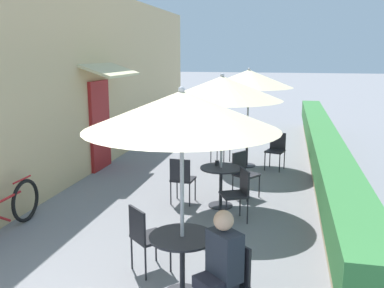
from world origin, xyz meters
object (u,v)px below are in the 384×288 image
Objects in this scene: cafe_chair_near_right at (229,278)px; cafe_chair_mid_back at (238,191)px; patio_umbrella_far at (249,79)px; cafe_chair_near_left at (145,234)px; cafe_chair_mid_right at (182,177)px; coffee_cup_mid at (217,163)px; patio_table_far at (247,145)px; coffee_cup_far at (249,136)px; patio_table_near at (182,253)px; patio_umbrella_near at (182,111)px; cafe_chair_mid_left at (243,171)px; cafe_chair_far_left at (276,148)px; bicycle_leaning at (4,212)px; seated_patron_near_right at (220,266)px; cafe_chair_far_right at (219,143)px; patio_table_mid at (221,179)px; patio_umbrella_mid at (222,88)px.

cafe_chair_mid_back is at bearing -43.44° from cafe_chair_near_right.
cafe_chair_near_left is at bearing -97.60° from patio_umbrella_far.
coffee_cup_mid is at bearing 18.06° from cafe_chair_mid_right.
cafe_chair_mid_back is 0.36× the size of patio_umbrella_far.
coffee_cup_far reaches higher than patio_table_far.
cafe_chair_near_right is 6.37m from patio_table_far.
coffee_cup_mid is at bearing 92.28° from patio_table_near.
patio_umbrella_near is 2.75× the size of cafe_chair_mid_left.
cafe_chair_mid_left and cafe_chair_far_left have the same top height.
coffee_cup_far is (-0.64, -0.04, 0.26)m from cafe_chair_far_left.
bicycle_leaning is (-2.30, -1.93, -0.15)m from cafe_chair_mid_right.
patio_umbrella_far reaches higher than cafe_chair_near_right.
patio_table_near is 0.60× the size of seated_patron_near_right.
coffee_cup_mid is 0.10× the size of cafe_chair_far_right.
patio_table_mid is 2.95m from cafe_chair_far_left.
cafe_chair_mid_left is 2.83m from patio_umbrella_far.
cafe_chair_near_right is 3.46m from patio_table_mid.
cafe_chair_far_left is at bearing 50.48° from bicycle_leaning.
patio_table_far is 8.29× the size of coffee_cup_far.
patio_umbrella_far reaches higher than bicycle_leaning.
patio_table_far is at bearing -44.97° from seated_patron_near_right.
cafe_chair_far_left is (0.98, 2.69, -0.26)m from coffee_cup_mid.
patio_table_near is 2.41m from cafe_chair_mid_back.
patio_table_mid is 0.30m from coffee_cup_mid.
cafe_chair_far_right is at bearing 169.64° from patio_table_far.
cafe_chair_mid_left is (-0.20, 4.12, -0.17)m from seated_patron_near_right.
patio_umbrella_far is 1.37m from coffee_cup_far.
bicycle_leaning is (-2.49, -5.03, -0.15)m from cafe_chair_far_right.
cafe_chair_near_left is at bearing 128.51° from cafe_chair_mid_back.
patio_umbrella_near reaches higher than coffee_cup_mid.
patio_umbrella_near is at bearing -2.84° from seated_patron_near_right.
patio_umbrella_far is 6.12m from bicycle_leaning.
coffee_cup_mid is (-0.63, 3.62, 0.09)m from seated_patron_near_right.
coffee_cup_mid reaches higher than bicycle_leaning.
coffee_cup_far is at bearing -143.65° from cafe_chair_mid_left.
coffee_cup_far is (0.34, 2.65, 0.00)m from coffee_cup_mid.
patio_table_mid is at bearing -63.87° from cafe_chair_far_right.
cafe_chair_near_right reaches higher than coffee_cup_far.
patio_umbrella_near is at bearing 29.15° from cafe_chair_mid_left.
patio_table_far is at bearing 86.45° from patio_umbrella_mid.
patio_table_near is 5.87m from cafe_chair_far_left.
patio_table_far is at bearing 77.16° from cafe_chair_mid_right.
seated_patron_near_right is 3.69m from cafe_chair_mid_right.
patio_umbrella_near is 3.20× the size of patio_table_mid.
cafe_chair_far_right reaches higher than patio_table_far.
cafe_chair_mid_right and cafe_chair_far_right have the same top height.
cafe_chair_far_left is at bearing 72.50° from patio_umbrella_mid.
patio_umbrella_near is 1.77m from cafe_chair_near_left.
patio_umbrella_near reaches higher than cafe_chair_mid_right.
cafe_chair_far_left reaches higher than bicycle_leaning.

